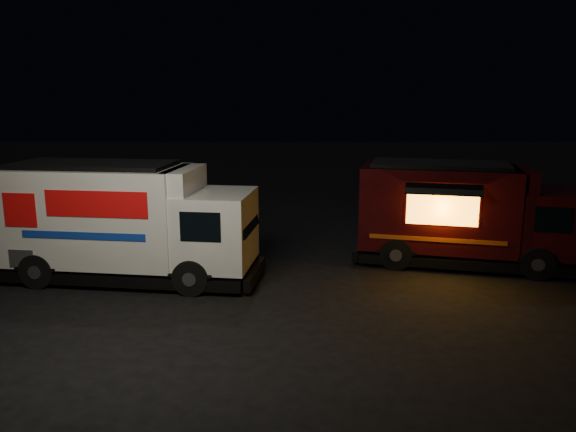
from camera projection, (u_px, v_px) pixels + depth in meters
The scene contains 3 objects.
ground at pixel (271, 289), 13.04m from camera, with size 80.00×80.00×0.00m, color black.
white_truck at pixel (130, 222), 13.53m from camera, with size 6.29×2.15×2.85m, color silver, non-canonical shape.
red_truck at pixel (467, 214), 14.74m from camera, with size 5.79×2.13×2.69m, color #34090A, non-canonical shape.
Camera 1 is at (0.46, -12.37, 4.48)m, focal length 35.00 mm.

